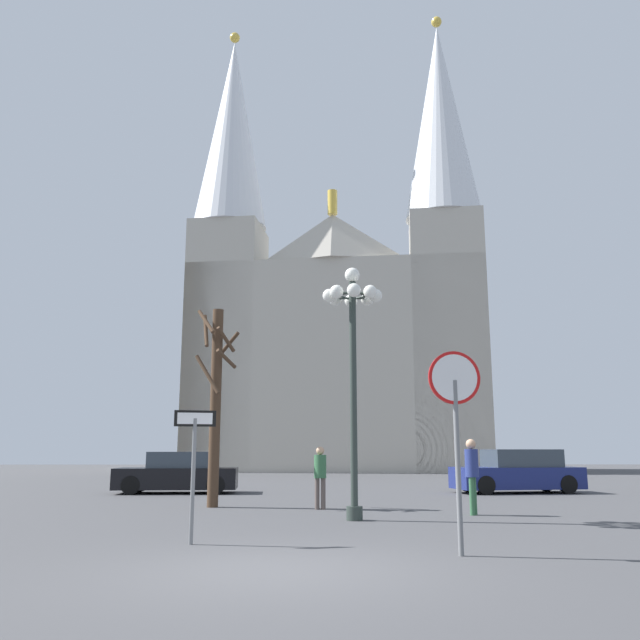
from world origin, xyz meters
TOP-DOWN VIEW (x-y plane):
  - ground_plane at (0.00, 0.00)m, footprint 120.00×120.00m
  - cathedral at (2.36, 39.95)m, footprint 22.52×15.00m
  - stop_sign at (2.60, 1.13)m, footprint 0.82×0.13m
  - one_way_arrow_sign at (-1.57, 2.36)m, footprint 0.69×0.21m
  - street_lamp at (1.35, 6.04)m, footprint 1.40×1.40m
  - bare_tree at (-2.27, 9.40)m, footprint 1.24×1.24m
  - parked_car_near_navy at (7.81, 15.21)m, footprint 4.71×2.41m
  - parked_car_far_black at (-4.35, 15.23)m, footprint 4.35×2.07m
  - pedestrian_walking at (0.63, 8.72)m, footprint 0.32×0.32m
  - pedestrian_standing at (4.25, 7.19)m, footprint 0.32×0.32m

SIDE VIEW (x-z plane):
  - ground_plane at x=0.00m, z-range 0.00..0.00m
  - parked_car_far_black at x=-4.35m, z-range -0.04..1.40m
  - parked_car_near_navy at x=7.81m, z-range -0.05..1.48m
  - pedestrian_walking at x=0.63m, z-range 0.16..1.76m
  - pedestrian_standing at x=4.25m, z-range 0.19..1.97m
  - one_way_arrow_sign at x=-1.57m, z-range 0.34..2.52m
  - stop_sign at x=2.60m, z-range 0.62..3.64m
  - bare_tree at x=-2.27m, z-range 0.21..5.64m
  - street_lamp at x=1.35m, z-range 1.16..6.90m
  - cathedral at x=2.36m, z-range -6.44..28.04m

